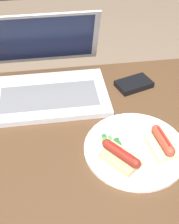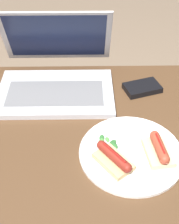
% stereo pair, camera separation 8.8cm
% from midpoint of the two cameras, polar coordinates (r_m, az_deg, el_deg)
% --- Properties ---
extents(desk, '(1.16, 0.68, 0.73)m').
position_cam_midpoint_polar(desk, '(0.98, -6.21, -7.63)').
color(desk, '#4C331E').
rests_on(desk, ground_plane).
extents(laptop, '(0.38, 0.34, 0.23)m').
position_cam_midpoint_polar(laptop, '(1.05, -10.05, 5.92)').
color(laptop, '#B7B7BC').
rests_on(laptop, desk).
extents(plate, '(0.28, 0.28, 0.02)m').
position_cam_midpoint_polar(plate, '(0.85, 5.45, -6.69)').
color(plate, white).
rests_on(plate, desk).
extents(sausage_toast_left, '(0.08, 0.11, 0.04)m').
position_cam_midpoint_polar(sausage_toast_left, '(0.85, 10.30, -5.72)').
color(sausage_toast_left, '#D6B784').
rests_on(sausage_toast_left, plate).
extents(sausage_toast_middle, '(0.11, 0.12, 0.04)m').
position_cam_midpoint_polar(sausage_toast_middle, '(0.80, 2.59, -8.21)').
color(sausage_toast_middle, tan).
rests_on(sausage_toast_middle, plate).
extents(salad_pile, '(0.06, 0.06, 0.01)m').
position_cam_midpoint_polar(salad_pile, '(0.86, 1.27, -5.37)').
color(salad_pile, '#4C8E3D').
rests_on(salad_pile, plate).
extents(external_drive, '(0.13, 0.11, 0.02)m').
position_cam_midpoint_polar(external_drive, '(1.07, 5.82, 5.01)').
color(external_drive, black).
rests_on(external_drive, desk).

